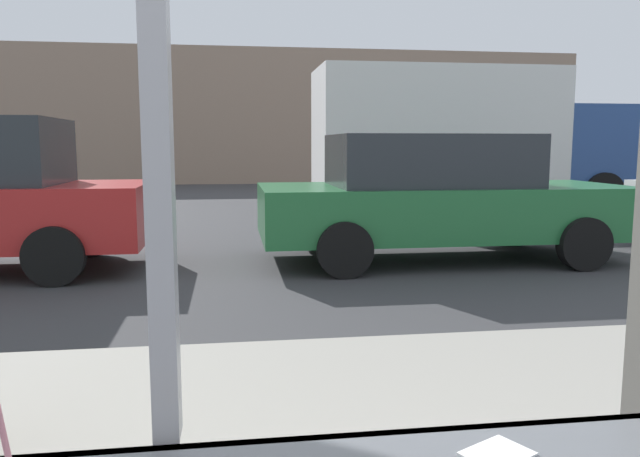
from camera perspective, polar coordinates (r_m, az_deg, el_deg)
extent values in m
plane|color=#38383A|center=(9.22, -8.92, -1.67)|extent=(60.00, 60.00, 0.00)
cube|color=#9E998E|center=(3.05, -10.35, -19.90)|extent=(16.00, 2.80, 0.16)
cube|color=#404245|center=(1.27, -13.97, -19.33)|extent=(2.11, 0.02, 0.02)
cube|color=#9E9EA3|center=(1.19, -14.79, 12.17)|extent=(0.05, 0.08, 1.33)
cube|color=gray|center=(24.53, -8.65, 10.12)|extent=(28.00, 1.20, 5.13)
cube|color=white|center=(1.25, 15.96, -19.24)|extent=(0.15, 0.14, 0.00)
cylinder|color=black|center=(8.84, -20.27, -0.36)|extent=(0.64, 0.18, 0.64)
cylinder|color=black|center=(7.13, -23.21, -2.34)|extent=(0.64, 0.18, 0.64)
cube|color=#236B38|center=(8.18, 11.08, 1.64)|extent=(4.66, 1.87, 0.65)
cube|color=#282D33|center=(8.08, 9.91, 6.20)|extent=(2.42, 1.65, 0.65)
cylinder|color=black|center=(9.63, 17.33, 0.39)|extent=(0.64, 0.18, 0.64)
cylinder|color=black|center=(7.99, 23.10, -1.31)|extent=(0.64, 0.18, 0.64)
cylinder|color=black|center=(8.78, 0.05, 0.06)|extent=(0.64, 0.18, 0.64)
cylinder|color=black|center=(6.95, 2.27, -1.97)|extent=(0.64, 0.18, 0.64)
cube|color=silver|center=(14.10, 10.55, 8.78)|extent=(5.24, 2.20, 2.67)
cube|color=navy|center=(15.53, 22.64, 6.79)|extent=(1.90, 2.10, 1.90)
cylinder|color=black|center=(16.48, 20.60, 3.59)|extent=(0.90, 0.24, 0.90)
cylinder|color=black|center=(14.68, 24.54, 2.95)|extent=(0.90, 0.24, 0.90)
cylinder|color=black|center=(14.92, 5.51, 3.67)|extent=(0.90, 0.24, 0.90)
cylinder|color=black|center=(12.80, 7.85, 2.98)|extent=(0.90, 0.24, 0.90)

